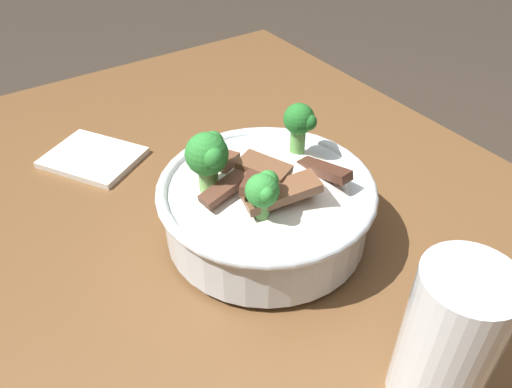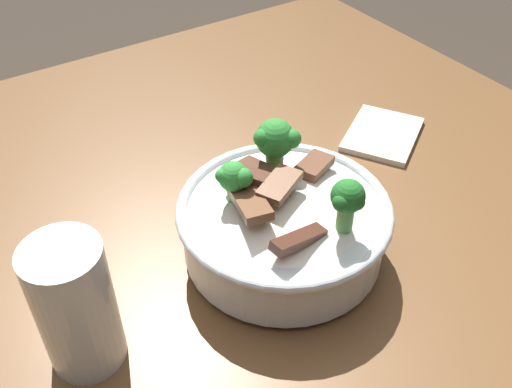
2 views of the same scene
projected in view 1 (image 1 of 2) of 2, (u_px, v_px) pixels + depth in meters
The scene contains 3 objects.
rice_bowl at pixel (265, 201), 0.52m from camera, with size 0.22×0.22×0.14m.
drinking_glass at pixel (445, 349), 0.37m from camera, with size 0.07×0.07×0.14m.
folded_napkin at pixel (96, 156), 0.66m from camera, with size 0.12×0.09×0.01m, color silver.
Camera 1 is at (0.26, -0.13, 1.19)m, focal length 35.30 mm.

